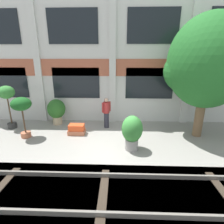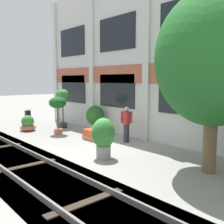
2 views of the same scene
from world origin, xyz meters
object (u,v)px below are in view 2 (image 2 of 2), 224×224
Objects in this scene: potted_plant_fluted_column at (103,136)px; resident_by_doorway at (126,123)px; potted_plant_square_trough at (91,135)px; broadleaf_tree at (213,62)px; potted_plant_low_pan at (63,99)px; potted_plant_wide_bowl at (28,124)px; potted_plant_tall_urn at (58,105)px; scooter_near_curb at (27,116)px; potted_plant_glazed_jar at (95,117)px.

resident_by_doorway is at bearing 117.08° from potted_plant_fluted_column.
resident_by_doorway reaches higher than potted_plant_square_trough.
broadleaf_tree reaches higher than potted_plant_low_pan.
resident_by_doorway is at bearing 32.84° from potted_plant_square_trough.
potted_plant_wide_bowl is at bearing -162.39° from potted_plant_square_trough.
scooter_near_curb is (-4.37, 0.22, -1.05)m from potted_plant_tall_urn.
potted_plant_fluted_column is 1.67× the size of potted_plant_wide_bowl.
potted_plant_tall_urn reaches higher than scooter_near_curb.
scooter_near_curb is (-12.58, -0.26, -2.90)m from broadleaf_tree.
potted_plant_low_pan is 2.60× the size of potted_plant_wide_bowl.
broadleaf_tree is 12.91m from scooter_near_curb.
potted_plant_low_pan is 1.40× the size of resident_by_doorway.
broadleaf_tree is 6.21× the size of potted_plant_wide_bowl.
potted_plant_fluted_column is 0.90× the size of resident_by_doorway.
resident_by_doorway is (8.12, 1.12, 0.44)m from scooter_near_curb.
resident_by_doorway reaches higher than potted_plant_fluted_column.
potted_plant_fluted_column is at bearing -28.49° from potted_plant_square_trough.
broadleaf_tree is at bearing -9.77° from potted_plant_glazed_jar.
potted_plant_wide_bowl is at bearing -153.76° from potted_plant_tall_urn.
potted_plant_wide_bowl is at bearing -103.58° from potted_plant_low_pan.
potted_plant_glazed_jar is at bearing 16.10° from potted_plant_low_pan.
potted_plant_square_trough is 0.50× the size of resident_by_doorway.
potted_plant_tall_urn reaches higher than potted_plant_glazed_jar.
potted_plant_low_pan is at bearing -123.48° from resident_by_doorway.
potted_plant_fluted_column is at bearing -0.89° from potted_plant_wide_bowl.
potted_plant_fluted_column is 6.75m from potted_plant_wide_bowl.
potted_plant_square_trough is at bearing -43.04° from potted_plant_glazed_jar.
potted_plant_fluted_column is 1.07× the size of scooter_near_curb.
potted_plant_wide_bowl is 0.61× the size of potted_plant_glazed_jar.
broadleaf_tree is at bearing 24.23° from potted_plant_fluted_column.
potted_plant_square_trough is 0.42× the size of potted_plant_tall_urn.
potted_plant_wide_bowl is (-6.73, 0.10, -0.46)m from potted_plant_fluted_column.
potted_plant_glazed_jar is 2.84m from resident_by_doorway.
potted_plant_tall_urn is at bearing -118.41° from potted_plant_glazed_jar.
potted_plant_fluted_column is 1.02× the size of potted_plant_glazed_jar.
potted_plant_fluted_column is at bearing -155.77° from broadleaf_tree.
potted_plant_glazed_jar is (2.72, 2.62, 0.47)m from potted_plant_wide_bowl.
potted_plant_low_pan is 5.14m from resident_by_doorway.
potted_plant_square_trough is 2.01m from potted_plant_glazed_jar.
broadleaf_tree is at bearing 3.38° from potted_plant_tall_urn.
potted_plant_fluted_column is at bearing 6.32° from scooter_near_curb.
potted_plant_low_pan is at bearing 76.42° from potted_plant_wide_bowl.
scooter_near_curb is at bearing -164.08° from potted_plant_glazed_jar.
potted_plant_tall_urn is 0.85× the size of potted_plant_low_pan.
scooter_near_curb is 8.21m from resident_by_doorway.
potted_plant_glazed_jar is (-4.01, 2.72, 0.01)m from potted_plant_fluted_column.
broadleaf_tree reaches higher than potted_plant_square_trough.
potted_plant_low_pan is 3.43m from scooter_near_curb.
scooter_near_curb is at bearing -164.21° from potted_plant_low_pan.
potted_plant_wide_bowl is at bearing -9.41° from scooter_near_curb.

